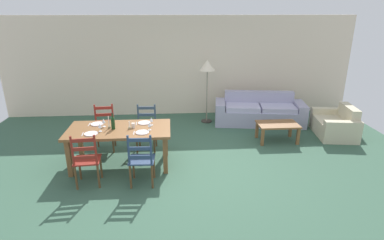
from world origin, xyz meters
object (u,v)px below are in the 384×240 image
object	(u,v)px
wine_glass_near_left	(100,126)
armchair_upholstered	(337,125)
dining_chair_near_right	(141,159)
wine_bottle	(113,123)
standing_lamp	(207,69)
coffee_cup_primary	(133,125)
dining_table	(119,133)
dining_chair_far_left	(104,128)
dining_chair_far_right	(146,128)
wine_glass_near_right	(149,124)
dining_chair_near_left	(87,160)
wine_glass_far_right	(151,120)
coffee_table	(278,126)
wine_glass_far_left	(104,121)
couch	(259,112)

from	to	relation	value
wine_glass_near_left	armchair_upholstered	bearing A→B (deg)	13.94
dining_chair_near_right	wine_bottle	distance (m)	1.01
wine_glass_near_left	standing_lamp	xyz separation A→B (m)	(2.23, 2.45, 0.55)
wine_glass_near_left	coffee_cup_primary	world-z (taller)	wine_glass_near_left
dining_table	dining_chair_far_left	distance (m)	0.91
dining_chair_far_right	wine_glass_near_right	xyz separation A→B (m)	(0.13, -0.84, 0.38)
dining_chair_near_left	wine_bottle	bearing A→B (deg)	63.21
wine_bottle	wine_glass_far_right	xyz separation A→B (m)	(0.69, 0.16, -0.01)
coffee_table	dining_chair_near_right	bearing A→B (deg)	-149.83
wine_glass_far_left	coffee_table	xyz separation A→B (m)	(3.66, 0.81, -0.51)
wine_glass_near_left	coffee_cup_primary	distance (m)	0.60
dining_chair_near_left	coffee_cup_primary	distance (m)	1.07
wine_glass_near_right	wine_glass_far_left	size ratio (longest dim) A/B	1.00
dining_chair_near_left	dining_chair_far_left	xyz separation A→B (m)	(0.01, 1.49, 0.00)
dining_chair_near_right	wine_glass_far_left	world-z (taller)	dining_chair_near_right
dining_table	couch	size ratio (longest dim) A/B	0.80
dining_chair_far_left	wine_glass_near_left	distance (m)	0.99
dining_chair_near_left	armchair_upholstered	size ratio (longest dim) A/B	0.76
dining_table	dining_chair_near_left	world-z (taller)	dining_chair_near_left
dining_chair_near_left	couch	size ratio (longest dim) A/B	0.41
couch	coffee_cup_primary	bearing A→B (deg)	-144.91
dining_table	dining_chair_far_left	bearing A→B (deg)	119.40
armchair_upholstered	standing_lamp	distance (m)	3.39
dining_chair_far_left	wine_glass_far_left	size ratio (longest dim) A/B	5.96
couch	coffee_table	bearing A→B (deg)	-86.00
dining_chair_near_right	wine_glass_far_left	xyz separation A→B (m)	(-0.75, 0.88, 0.38)
dining_chair_far_left	couch	bearing A→B (deg)	20.15
coffee_cup_primary	standing_lamp	distance (m)	2.90
dining_table	dining_chair_near_right	xyz separation A→B (m)	(0.46, -0.76, -0.19)
wine_glass_near_left	wine_glass_far_right	distance (m)	0.95
wine_glass_far_left	coffee_cup_primary	distance (m)	0.57
dining_chair_near_left	couch	distance (m)	4.70
dining_chair_near_right	couch	size ratio (longest dim) A/B	0.41
couch	dining_chair_near_left	bearing A→B (deg)	-142.55
dining_table	wine_glass_far_right	distance (m)	0.64
dining_table	coffee_table	bearing A→B (deg)	15.38
coffee_cup_primary	couch	xyz separation A→B (m)	(3.01, 2.12, -0.50)
dining_chair_far_left	wine_glass_near_right	world-z (taller)	dining_chair_far_left
dining_chair_near_right	coffee_cup_primary	bearing A→B (deg)	103.90
coffee_cup_primary	armchair_upholstered	size ratio (longest dim) A/B	0.07
couch	standing_lamp	distance (m)	1.77
dining_chair_far_left	dining_chair_far_right	world-z (taller)	same
wine_bottle	wine_glass_far_right	world-z (taller)	wine_bottle
dining_chair_far_left	dining_chair_near_left	bearing A→B (deg)	-90.38
dining_chair_near_left	wine_glass_far_left	distance (m)	0.93
dining_chair_far_left	wine_bottle	world-z (taller)	wine_bottle
standing_lamp	wine_glass_near_left	bearing A→B (deg)	-132.33
dining_chair_far_left	couch	world-z (taller)	dining_chair_far_left
dining_chair_near_left	wine_glass_near_left	size ratio (longest dim) A/B	5.96
dining_table	standing_lamp	size ratio (longest dim) A/B	1.16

